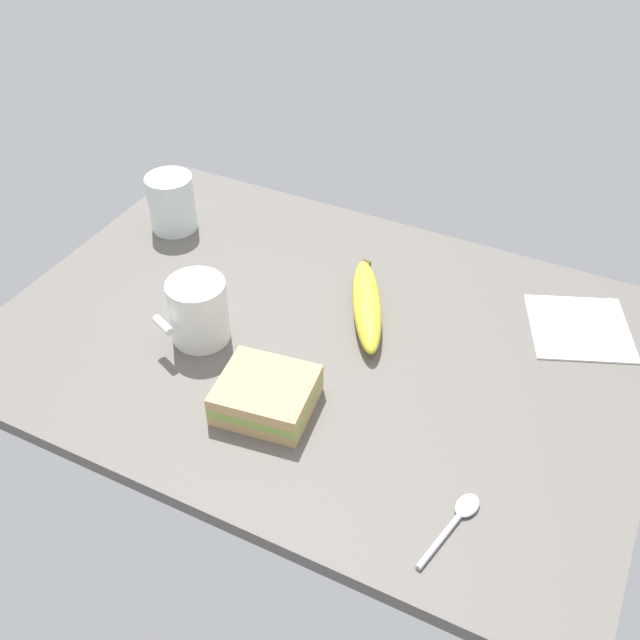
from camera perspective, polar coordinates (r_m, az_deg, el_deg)
tabletop at (r=105.66cm, az=0.00°, el=-1.65°), size 90.00×64.00×2.00cm
coffee_mug_black at (r=103.13cm, az=-9.30°, el=0.74°), size 8.15×10.36×9.38cm
sandwich_main at (r=94.07cm, az=-4.27°, el=-5.68°), size 12.95×11.95×4.40cm
glass_of_milk at (r=127.27cm, az=-11.24°, el=8.57°), size 7.71×7.71×9.48cm
banana at (r=107.42cm, az=3.60°, el=1.20°), size 12.92×20.08×4.00cm
spoon at (r=85.78cm, az=10.44°, el=-14.68°), size 4.06×11.76×0.80cm
paper_napkin at (r=112.35cm, az=19.21°, el=-0.57°), size 18.01×18.01×0.30cm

